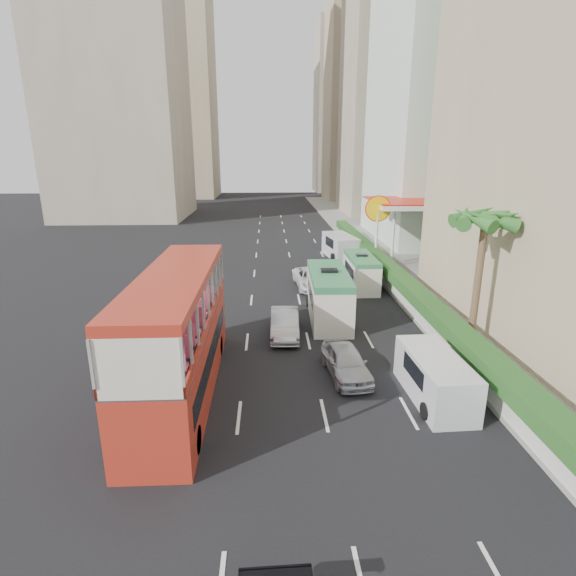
{
  "coord_description": "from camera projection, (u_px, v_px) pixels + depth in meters",
  "views": [
    {
      "loc": [
        -2.42,
        -16.67,
        9.39
      ],
      "look_at": [
        -1.5,
        4.0,
        3.2
      ],
      "focal_mm": 28.0,
      "sensor_mm": 36.0,
      "label": 1
    }
  ],
  "objects": [
    {
      "name": "double_decker_bus",
      "position": [
        179.0,
        334.0,
        17.77
      ],
      "size": [
        2.5,
        11.0,
        5.06
      ],
      "primitive_type": "cube",
      "color": "red",
      "rests_on": "ground"
    },
    {
      "name": "minibus_near",
      "position": [
        329.0,
        295.0,
        26.34
      ],
      "size": [
        2.33,
        6.51,
        2.86
      ],
      "primitive_type": "cube",
      "rotation": [
        0.0,
        0.0,
        -0.03
      ],
      "color": "silver",
      "rests_on": "ground"
    },
    {
      "name": "panel_van_far",
      "position": [
        340.0,
        246.0,
        42.21
      ],
      "size": [
        2.91,
        5.54,
        2.11
      ],
      "primitive_type": "cube",
      "rotation": [
        0.0,
        0.0,
        0.16
      ],
      "color": "silver",
      "rests_on": "ground"
    },
    {
      "name": "kerb_wall",
      "position": [
        389.0,
        280.0,
        32.22
      ],
      "size": [
        0.3,
        44.0,
        1.0
      ],
      "primitive_type": "cube",
      "color": "silver",
      "rests_on": "sidewalk"
    },
    {
      "name": "tower_mid",
      "position": [
        401.0,
        47.0,
        67.88
      ],
      "size": [
        16.0,
        16.0,
        50.0
      ],
      "primitive_type": "cube",
      "color": "#B4A28D",
      "rests_on": "ground"
    },
    {
      "name": "car_silver_lane_b",
      "position": [
        345.0,
        376.0,
        19.81
      ],
      "size": [
        2.04,
        4.11,
        1.35
      ],
      "primitive_type": "imported",
      "rotation": [
        0.0,
        0.0,
        0.12
      ],
      "color": "silver",
      "rests_on": "ground"
    },
    {
      "name": "sidewalk",
      "position": [
        387.0,
        255.0,
        43.04
      ],
      "size": [
        6.0,
        120.0,
        0.18
      ],
      "primitive_type": "cube",
      "color": "#99968C",
      "rests_on": "ground"
    },
    {
      "name": "tower_far_b",
      "position": [
        343.0,
        110.0,
        113.29
      ],
      "size": [
        14.0,
        14.0,
        40.0
      ],
      "primitive_type": "cube",
      "color": "#B4A28D",
      "rests_on": "ground"
    },
    {
      "name": "van_asset",
      "position": [
        312.0,
        287.0,
        32.91
      ],
      "size": [
        2.65,
        5.11,
        1.38
      ],
      "primitive_type": "imported",
      "rotation": [
        0.0,
        0.0,
        0.08
      ],
      "color": "silver",
      "rests_on": "ground"
    },
    {
      "name": "tower_left_a",
      "position": [
        112.0,
        31.0,
        62.92
      ],
      "size": [
        18.0,
        18.0,
        52.0
      ],
      "primitive_type": "cube",
      "color": "#B4A28D",
      "rests_on": "ground"
    },
    {
      "name": "tower_left_b",
      "position": [
        176.0,
        89.0,
        97.37
      ],
      "size": [
        16.0,
        16.0,
        46.0
      ],
      "primitive_type": "cube",
      "color": "tan",
      "rests_on": "ground"
    },
    {
      "name": "tower_far_a",
      "position": [
        361.0,
        90.0,
        91.66
      ],
      "size": [
        14.0,
        14.0,
        44.0
      ],
      "primitive_type": "cube",
      "color": "tan",
      "rests_on": "ground"
    },
    {
      "name": "palm_tree",
      "position": [
        478.0,
        282.0,
        21.94
      ],
      "size": [
        0.36,
        0.36,
        6.4
      ],
      "primitive_type": "cylinder",
      "color": "brown",
      "rests_on": "sidewalk"
    },
    {
      "name": "car_silver_lane_a",
      "position": [
        285.0,
        335.0,
        24.22
      ],
      "size": [
        1.57,
        4.22,
        1.38
      ],
      "primitive_type": "imported",
      "rotation": [
        0.0,
        0.0,
        -0.03
      ],
      "color": "silver",
      "rests_on": "ground"
    },
    {
      "name": "panel_van_near",
      "position": [
        435.0,
        378.0,
        17.73
      ],
      "size": [
        1.99,
        4.59,
        1.81
      ],
      "primitive_type": "cube",
      "rotation": [
        0.0,
        0.0,
        0.04
      ],
      "color": "silver",
      "rests_on": "ground"
    },
    {
      "name": "minibus_far",
      "position": [
        361.0,
        272.0,
        32.65
      ],
      "size": [
        1.76,
        5.29,
        2.35
      ],
      "primitive_type": "cube",
      "rotation": [
        0.0,
        0.0,
        -0.0
      ],
      "color": "silver",
      "rests_on": "ground"
    },
    {
      "name": "shell_station",
      "position": [
        406.0,
        231.0,
        40.41
      ],
      "size": [
        6.5,
        8.0,
        5.5
      ],
      "primitive_type": "cube",
      "color": "silver",
      "rests_on": "ground"
    },
    {
      "name": "ground_plane",
      "position": [
        328.0,
        388.0,
        18.75
      ],
      "size": [
        200.0,
        200.0,
        0.0
      ],
      "primitive_type": "plane",
      "color": "black",
      "rests_on": "ground"
    },
    {
      "name": "hedge",
      "position": [
        390.0,
        269.0,
        31.98
      ],
      "size": [
        1.1,
        44.0,
        0.7
      ],
      "primitive_type": "cube",
      "color": "#2D6626",
      "rests_on": "kerb_wall"
    }
  ]
}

